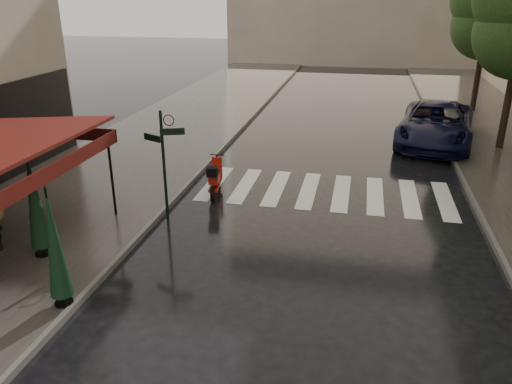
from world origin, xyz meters
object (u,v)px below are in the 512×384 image
at_px(parked_car, 436,124).
at_px(parasol_back, 34,200).
at_px(scooter, 215,179).
at_px(parasol_front, 54,244).

distance_m(parked_car, parasol_back, 15.91).
bearing_deg(parasol_back, parked_car, 49.74).
distance_m(scooter, parasol_front, 6.75).
bearing_deg(parked_car, parasol_front, -111.97).
distance_m(scooter, parked_car, 10.42).
bearing_deg(parasol_front, scooter, 79.24).
xyz_separation_m(scooter, parasol_front, (-1.25, -6.56, 0.95)).
bearing_deg(parasol_back, parasol_front, -47.21).
bearing_deg(parked_car, parasol_back, -120.32).
height_order(scooter, parasol_front, parasol_front).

